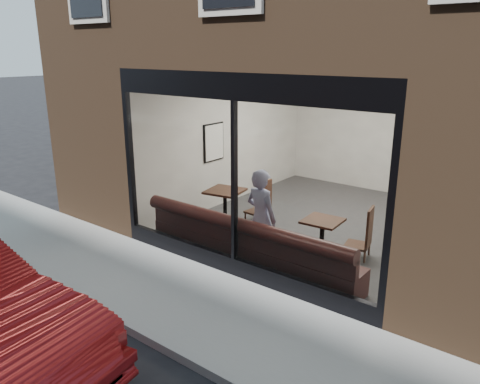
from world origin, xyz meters
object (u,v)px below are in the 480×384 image
Objects in this scene: cafe_table_right at (323,221)px; cafe_chair_left at (257,212)px; banquette at (249,254)px; person at (261,218)px; cafe_table_left at (225,191)px; cafe_chair_right at (357,245)px.

cafe_table_right is 2.21m from cafe_chair_left.
person is (0.10, 0.18, 0.61)m from banquette.
cafe_table_left reaches higher than banquette.
cafe_chair_left is at bearing -45.03° from person.
cafe_chair_right is at bearing 47.82° from banquette.
cafe_chair_left is 1.06× the size of cafe_chair_right.
person is 1.81m from cafe_chair_right.
cafe_table_right is at bearing -7.67° from cafe_table_left.
cafe_chair_right is at bearing 49.00° from cafe_table_right.
cafe_table_left reaches higher than cafe_chair_right.
cafe_table_right is at bearing 37.96° from cafe_chair_right.
cafe_table_right is (0.75, 0.74, -0.09)m from person.
person reaches higher than cafe_table_left.
banquette is 9.48× the size of cafe_chair_left.
person is 2.75× the size of cafe_table_right.
cafe_chair_left is (-1.12, 1.78, 0.01)m from banquette.
banquette is 1.36m from cafe_table_right.
cafe_chair_left is (0.44, 0.53, -0.50)m from cafe_table_left.
cafe_table_left is at bearing -7.61° from cafe_chair_right.
cafe_table_right is 1.52× the size of cafe_chair_right.
person is at bearing -135.66° from cafe_table_right.
cafe_table_left is 2.44m from cafe_table_right.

